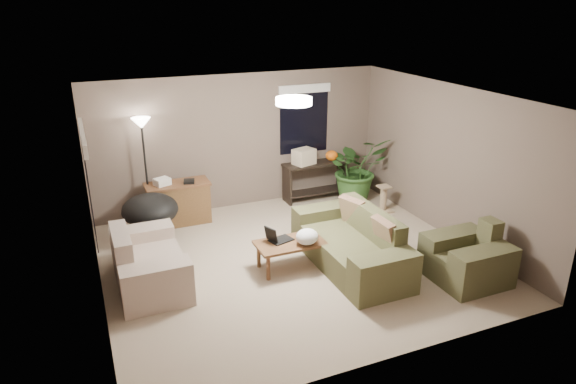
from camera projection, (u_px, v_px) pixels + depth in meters
name	position (u px, v px, depth m)	size (l,w,h in m)	color
room_shell	(293.00, 184.00, 7.38)	(5.50, 5.50, 5.50)	tan
main_sofa	(352.00, 247.00, 7.61)	(0.95, 2.20, 0.85)	#49492B
throw_pillows	(369.00, 222.00, 7.58)	(0.36, 1.38, 0.47)	#8C7251
loveseat	(147.00, 265.00, 7.09)	(0.90, 1.60, 0.85)	#C0B5A3
armchair	(467.00, 260.00, 7.23)	(0.95, 1.00, 0.85)	#46452A
coffee_table	(290.00, 246.00, 7.50)	(1.00, 0.55, 0.42)	brown
laptop	(277.00, 238.00, 7.48)	(0.42, 0.31, 0.24)	black
plastic_bag	(307.00, 237.00, 7.38)	(0.33, 0.30, 0.23)	white
desk	(179.00, 203.00, 9.01)	(1.10, 0.50, 0.75)	brown
desk_papers	(168.00, 182.00, 8.79)	(0.72, 0.32, 0.12)	silver
console_table	(315.00, 178.00, 10.10)	(1.30, 0.40, 0.75)	black
pumpkin	(332.00, 156.00, 10.08)	(0.24, 0.24, 0.20)	orange
cardboard_box	(304.00, 157.00, 9.84)	(0.39, 0.30, 0.30)	beige
papasan_chair	(151.00, 215.00, 8.31)	(1.19, 1.19, 0.80)	black
floor_lamp	(143.00, 136.00, 8.53)	(0.32, 0.32, 1.91)	black
ceiling_fixture	(294.00, 101.00, 6.96)	(0.50, 0.50, 0.10)	white
houseplant	(356.00, 175.00, 10.04)	(1.16, 1.29, 1.00)	#2D5923
cat_scratching_post	(383.00, 200.00, 9.57)	(0.32, 0.32, 0.50)	tan
window_left	(86.00, 165.00, 6.46)	(0.05, 1.56, 1.33)	black
window_back	(304.00, 108.00, 9.80)	(1.06, 0.05, 1.33)	black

